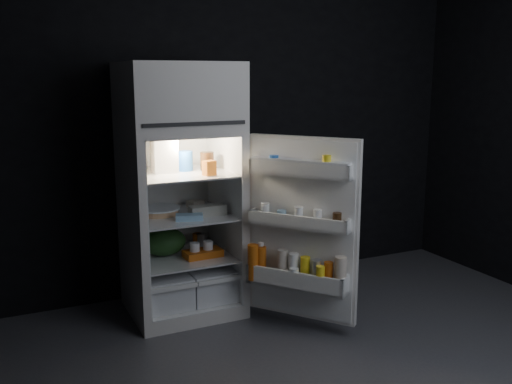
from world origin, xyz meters
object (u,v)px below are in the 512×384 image
fridge_door (301,233)px  milk_jug (164,155)px  refrigerator (179,182)px  yogurt_tray (203,253)px  egg_carton (208,210)px

fridge_door → milk_jug: (-0.70, 0.70, 0.47)m
milk_jug → fridge_door: bearing=-40.2°
refrigerator → fridge_door: bearing=-48.1°
milk_jug → yogurt_tray: (0.21, -0.16, -0.69)m
fridge_door → egg_carton: (-0.45, 0.53, 0.08)m
refrigerator → egg_carton: refrigerator is taller
refrigerator → egg_carton: (0.16, -0.14, -0.19)m
refrigerator → yogurt_tray: size_ratio=6.67×
fridge_door → refrigerator: bearing=131.9°
refrigerator → egg_carton: bearing=-41.6°
refrigerator → milk_jug: size_ratio=7.42×
refrigerator → egg_carton: 0.29m
egg_carton → yogurt_tray: 0.31m
refrigerator → fridge_door: size_ratio=1.46×
yogurt_tray → fridge_door: bearing=-50.1°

